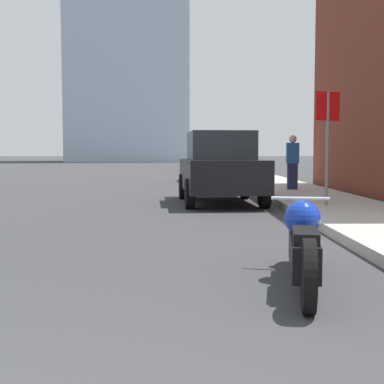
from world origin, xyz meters
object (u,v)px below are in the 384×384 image
at_px(motorcycle, 303,244).
at_px(parked_car_silver, 196,157).
at_px(parked_car_blue, 207,164).
at_px(parked_car_green, 203,159).
at_px(stop_sign, 327,128).
at_px(pedestrian, 293,162).
at_px(parked_car_black, 220,168).

bearing_deg(motorcycle, parked_car_silver, 99.87).
xyz_separation_m(parked_car_blue, parked_car_silver, (-0.05, 23.99, 0.12)).
bearing_deg(parked_car_green, stop_sign, -89.28).
distance_m(stop_sign, pedestrian, 4.89).
relative_size(parked_car_silver, pedestrian, 2.66).
bearing_deg(parked_car_blue, pedestrian, -72.98).
distance_m(parked_car_green, pedestrian, 19.71).
bearing_deg(motorcycle, pedestrian, 88.87).
xyz_separation_m(parked_car_green, pedestrian, (2.06, -19.60, 0.17)).
xyz_separation_m(parked_car_blue, stop_sign, (2.03, -12.58, 1.00)).
distance_m(parked_car_green, parked_car_silver, 12.16).
distance_m(parked_car_blue, pedestrian, 8.09).
xyz_separation_m(parked_car_black, stop_sign, (2.13, -2.00, 0.88)).
height_order(parked_car_blue, parked_car_silver, parked_car_silver).
height_order(parked_car_black, parked_car_silver, parked_car_silver).
distance_m(motorcycle, parked_car_silver, 42.81).
height_order(parked_car_silver, stop_sign, stop_sign).
relative_size(parked_car_green, stop_sign, 1.79).
distance_m(parked_car_silver, pedestrian, 31.84).
distance_m(motorcycle, parked_car_black, 8.25).
bearing_deg(parked_car_silver, parked_car_blue, -88.44).
bearing_deg(parked_car_silver, parked_car_green, -87.40).
bearing_deg(parked_car_black, pedestrian, 46.29).
relative_size(parked_car_black, parked_car_blue, 1.06).
xyz_separation_m(motorcycle, parked_car_green, (0.02, 30.65, 0.42)).
xyz_separation_m(parked_car_green, stop_sign, (1.83, -24.41, 0.95)).
xyz_separation_m(motorcycle, parked_car_blue, (-0.17, 18.82, 0.38)).
height_order(parked_car_green, pedestrian, pedestrian).
xyz_separation_m(parked_car_green, parked_car_silver, (-0.24, 12.15, 0.07)).
bearing_deg(parked_car_blue, motorcycle, -88.69).
bearing_deg(stop_sign, parked_car_silver, 93.24).
distance_m(parked_car_blue, parked_car_silver, 23.99).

